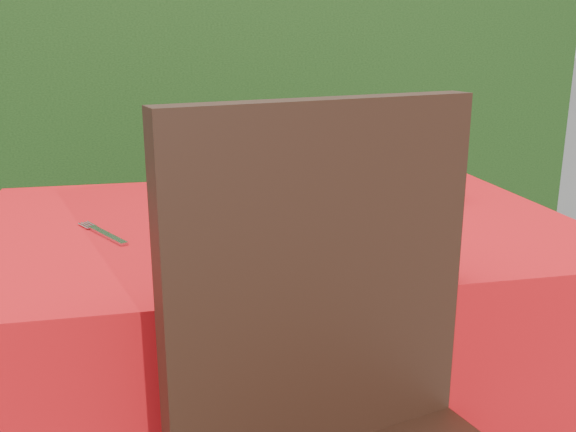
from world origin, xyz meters
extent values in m
cube|color=black|center=(0.00, 1.55, 0.80)|extent=(3.20, 0.55, 1.60)
cube|color=#472B17|center=(0.00, 0.00, 0.72)|extent=(1.20, 0.80, 0.04)
cylinder|color=#472B17|center=(-0.54, 0.34, 0.35)|extent=(0.05, 0.05, 0.70)
cylinder|color=#472B17|center=(0.54, 0.34, 0.35)|extent=(0.05, 0.05, 0.70)
cube|color=red|center=(0.00, 0.00, 0.59)|extent=(1.26, 0.86, 0.32)
cube|color=black|center=(-0.02, -0.47, 0.79)|extent=(0.47, 0.16, 0.52)
cube|color=black|center=(0.09, 0.67, 0.39)|extent=(0.40, 0.40, 0.03)
cube|color=black|center=(0.11, 0.51, 0.60)|extent=(0.36, 0.07, 0.40)
cylinder|color=black|center=(0.23, 0.84, 0.19)|extent=(0.03, 0.03, 0.37)
cylinder|color=black|center=(-0.08, 0.81, 0.19)|extent=(0.03, 0.03, 0.37)
cylinder|color=black|center=(0.26, 0.53, 0.19)|extent=(0.03, 0.03, 0.37)
cylinder|color=black|center=(-0.05, 0.50, 0.19)|extent=(0.03, 0.03, 0.37)
cylinder|color=white|center=(0.00, -0.10, 0.76)|extent=(0.29, 0.29, 0.02)
cylinder|color=#C5721B|center=(0.00, -0.10, 0.77)|extent=(0.35, 0.35, 0.02)
cylinder|color=#AC2B0B|center=(0.00, -0.10, 0.79)|extent=(0.28, 0.28, 0.01)
cylinder|color=silver|center=(-0.02, 0.30, 0.76)|extent=(0.28, 0.28, 0.02)
ellipsoid|color=#DACC88|center=(-0.02, 0.30, 0.79)|extent=(0.20, 0.20, 0.08)
cylinder|color=silver|center=(0.41, 0.09, 0.79)|extent=(0.07, 0.07, 0.09)
cylinder|color=#95B7C9|center=(0.41, 0.09, 0.78)|extent=(0.06, 0.06, 0.06)
cylinder|color=silver|center=(0.38, 0.27, 0.75)|extent=(0.06, 0.06, 0.01)
cylinder|color=silver|center=(0.38, 0.27, 0.80)|extent=(0.01, 0.01, 0.09)
ellipsoid|color=silver|center=(0.38, 0.27, 0.88)|extent=(0.07, 0.07, 0.09)
cube|color=silver|center=(-0.34, -0.05, 0.75)|extent=(0.12, 0.19, 0.01)
camera|label=1|loc=(-0.25, -1.30, 1.13)|focal=40.00mm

